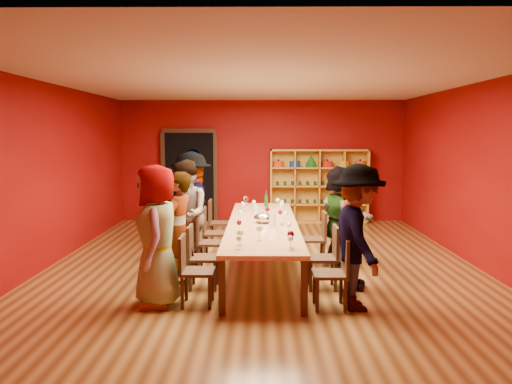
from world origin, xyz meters
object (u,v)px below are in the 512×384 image
Objects in this scene: person_left_2 at (185,215)px; spittoon_bowl at (263,218)px; person_left_0 at (157,236)px; chair_person_left_2 at (206,239)px; person_left_3 at (192,205)px; shelving_unit at (319,182)px; person_right_1 at (352,235)px; person_right_2 at (339,216)px; chair_person_left_1 at (198,253)px; chair_person_right_2 at (317,235)px; tasting_table at (263,225)px; person_left_1 at (178,230)px; person_right_0 at (358,237)px; chair_person_right_0 at (336,269)px; chair_person_left_4 at (216,220)px; chair_person_right_1 at (328,254)px; chair_person_left_3 at (211,230)px; chair_person_left_0 at (191,267)px; wine_bottle at (266,200)px; person_left_4 at (194,197)px.

spittoon_bowl is (1.24, 0.07, -0.06)m from person_left_2.
person_left_0 is 1.01× the size of person_left_2.
chair_person_left_2 is at bearing 157.15° from person_left_0.
shelving_unit is at bearing 144.83° from person_left_3.
person_right_2 is (0.02, 1.27, 0.06)m from person_right_1.
chair_person_left_1 is 1.00× the size of chair_person_right_2.
person_right_1 is (1.25, -1.08, 0.07)m from tasting_table.
tasting_table is 1.61m from person_left_1.
person_right_0 is at bearing -40.55° from chair_person_left_2.
person_left_1 is at bearing 65.58° from person_right_0.
person_left_0 reaches higher than chair_person_right_0.
chair_person_left_4 and chair_person_right_1 have the same top height.
person_left_2 is at bearing -112.52° from chair_person_left_3.
tasting_table is 1.66m from person_right_1.
tasting_table is 1.43m from chair_person_left_1.
person_right_2 is at bearing 10.08° from spittoon_bowl.
person_left_1 reaches higher than spittoon_bowl.
shelving_unit reaches higher than chair_person_left_4.
person_right_1 is at bearing 18.14° from chair_person_left_0.
person_left_2 is (-1.23, -0.11, 0.18)m from tasting_table.
chair_person_left_0 and chair_person_left_4 have the same top height.
chair_person_left_2 is (-2.31, -4.42, -0.49)m from shelving_unit.
chair_person_left_2 is 1.00× the size of chair_person_left_3.
chair_person_right_2 is at bearing -62.57° from wine_bottle.
person_right_1 reaches higher than chair_person_left_2.
person_left_2 is 5.71× the size of spittoon_bowl.
chair_person_left_4 is 2.85× the size of wine_bottle.
shelving_unit reaches higher than person_left_2.
person_left_3 is at bearing 160.82° from person_left_2.
person_left_0 is 3.02m from chair_person_right_2.
person_right_0 is at bearing -59.88° from chair_person_left_4.
shelving_unit is 5.89m from chair_person_left_1.
person_left_0 is 3.54m from chair_person_left_4.
chair_person_left_3 is 2.79m from person_right_1.
spittoon_bowl is (0.92, 1.05, 0.33)m from chair_person_left_1.
chair_person_right_0 is at bearing 173.03° from person_right_1.
chair_person_left_2 and chair_person_left_4 have the same top height.
wine_bottle reaches higher than tasting_table.
person_left_3 is (-2.63, -3.65, -0.05)m from shelving_unit.
chair_person_right_2 is (2.24, -1.51, -0.45)m from person_left_4.
chair_person_left_0 is 2.69m from chair_person_right_2.
chair_person_left_1 and chair_person_right_2 have the same top height.
spittoon_bowl is at bearing 45.41° from person_left_4.
chair_person_left_1 is 1.82m from chair_person_right_1.
chair_person_left_3 is at bearing 90.00° from chair_person_left_0.
tasting_table is 0.13m from spittoon_bowl.
chair_person_right_1 is (2.14, -0.98, -0.39)m from person_left_2.
person_left_3 reaches higher than chair_person_left_0.
chair_person_right_0 is at bearing 84.36° from person_right_0.
person_right_1 is (2.16, 0.71, 0.27)m from chair_person_left_0.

